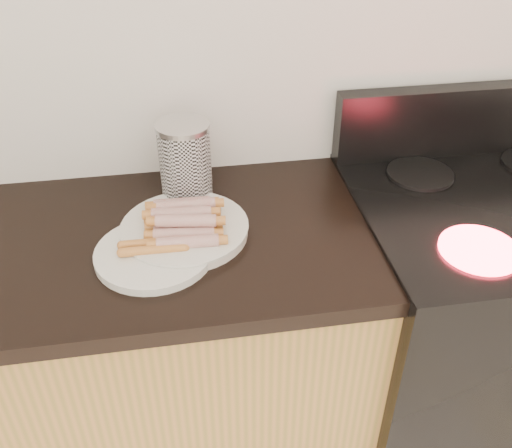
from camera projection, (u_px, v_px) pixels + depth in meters
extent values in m
cube|color=silver|center=(182.00, 25.00, 1.38)|extent=(4.00, 0.04, 2.60)
cube|color=black|center=(470.00, 332.00, 1.71)|extent=(0.76, 0.65, 0.90)
cube|color=black|center=(509.00, 205.00, 1.45)|extent=(0.76, 0.65, 0.01)
cube|color=black|center=(467.00, 120.00, 1.61)|extent=(0.76, 0.06, 0.20)
cylinder|color=#FF1E2D|center=(479.00, 249.00, 1.28)|extent=(0.18, 0.18, 0.01)
cylinder|color=black|center=(420.00, 174.00, 1.55)|extent=(0.18, 0.18, 0.01)
cylinder|color=white|center=(185.00, 231.00, 1.35)|extent=(0.31, 0.31, 0.02)
cylinder|color=white|center=(154.00, 253.00, 1.28)|extent=(0.34, 0.34, 0.02)
cylinder|color=maroon|center=(186.00, 242.00, 1.27)|extent=(0.14, 0.04, 0.03)
cylinder|color=maroon|center=(185.00, 234.00, 1.30)|extent=(0.14, 0.04, 0.03)
cylinder|color=maroon|center=(185.00, 226.00, 1.32)|extent=(0.14, 0.04, 0.03)
cylinder|color=maroon|center=(184.00, 218.00, 1.35)|extent=(0.14, 0.04, 0.03)
cylinder|color=maroon|center=(183.00, 211.00, 1.37)|extent=(0.14, 0.04, 0.03)
cylinder|color=maroon|center=(182.00, 204.00, 1.40)|extent=(0.14, 0.04, 0.03)
cylinder|color=maroon|center=(184.00, 221.00, 1.30)|extent=(0.14, 0.04, 0.03)
cylinder|color=maroon|center=(183.00, 213.00, 1.32)|extent=(0.14, 0.04, 0.03)
cylinder|color=maroon|center=(183.00, 206.00, 1.35)|extent=(0.14, 0.04, 0.03)
cylinder|color=#DE7E4F|center=(153.00, 250.00, 1.26)|extent=(0.14, 0.02, 0.02)
cylinder|color=#DE7E4F|center=(153.00, 243.00, 1.28)|extent=(0.14, 0.02, 0.02)
cylinder|color=white|center=(185.00, 164.00, 1.43)|extent=(0.13, 0.13, 0.19)
cylinder|color=silver|center=(182.00, 126.00, 1.37)|extent=(0.13, 0.13, 0.01)
cylinder|color=white|center=(197.00, 167.00, 1.52)|extent=(0.09, 0.09, 0.10)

